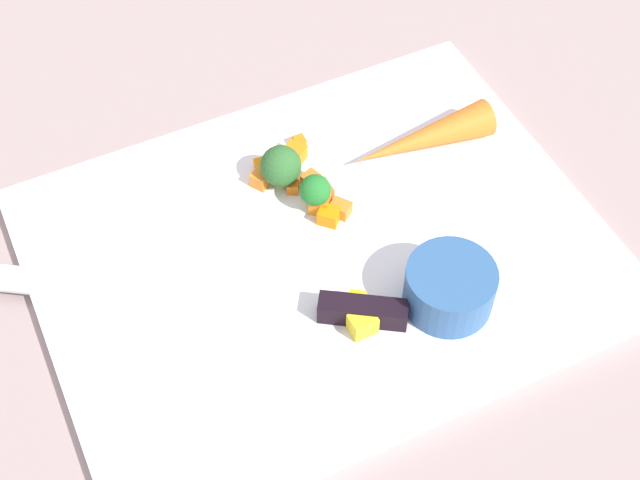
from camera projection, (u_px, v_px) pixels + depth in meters
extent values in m
plane|color=gray|center=(320.00, 256.00, 0.76)|extent=(4.00, 4.00, 0.00)
cube|color=white|center=(320.00, 252.00, 0.75)|extent=(0.46, 0.36, 0.01)
cylinder|color=#2F5B90|center=(450.00, 287.00, 0.70)|extent=(0.07, 0.07, 0.04)
cube|color=silver|center=(97.00, 288.00, 0.72)|extent=(0.17, 0.12, 0.00)
cube|color=black|center=(366.00, 310.00, 0.70)|extent=(0.07, 0.05, 0.02)
cone|color=orange|center=(423.00, 139.00, 0.80)|extent=(0.13, 0.04, 0.03)
cube|color=orange|center=(329.00, 216.00, 0.76)|extent=(0.02, 0.02, 0.01)
cube|color=orange|center=(320.00, 192.00, 0.78)|extent=(0.02, 0.02, 0.01)
cube|color=orange|center=(300.00, 142.00, 0.81)|extent=(0.01, 0.01, 0.01)
cube|color=orange|center=(284.00, 161.00, 0.80)|extent=(0.02, 0.02, 0.01)
cube|color=orange|center=(261.00, 179.00, 0.78)|extent=(0.02, 0.02, 0.01)
cube|color=orange|center=(320.00, 202.00, 0.77)|extent=(0.02, 0.02, 0.02)
cube|color=orange|center=(293.00, 186.00, 0.78)|extent=(0.01, 0.02, 0.01)
cube|color=orange|center=(311.00, 180.00, 0.79)|extent=(0.02, 0.02, 0.01)
cube|color=orange|center=(340.00, 209.00, 0.77)|extent=(0.02, 0.02, 0.01)
cube|color=orange|center=(260.00, 165.00, 0.80)|extent=(0.01, 0.01, 0.01)
cube|color=orange|center=(295.00, 153.00, 0.80)|extent=(0.02, 0.02, 0.01)
cube|color=yellow|center=(363.00, 324.00, 0.69)|extent=(0.02, 0.02, 0.02)
cube|color=yellow|center=(359.00, 302.00, 0.71)|extent=(0.02, 0.02, 0.02)
cylinder|color=#95BF5B|center=(280.00, 179.00, 0.79)|extent=(0.01, 0.01, 0.01)
sphere|color=#30662E|center=(280.00, 166.00, 0.77)|extent=(0.04, 0.04, 0.04)
cylinder|color=#87C166|center=(315.00, 202.00, 0.77)|extent=(0.01, 0.01, 0.02)
sphere|color=#24772B|center=(315.00, 190.00, 0.76)|extent=(0.03, 0.03, 0.03)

